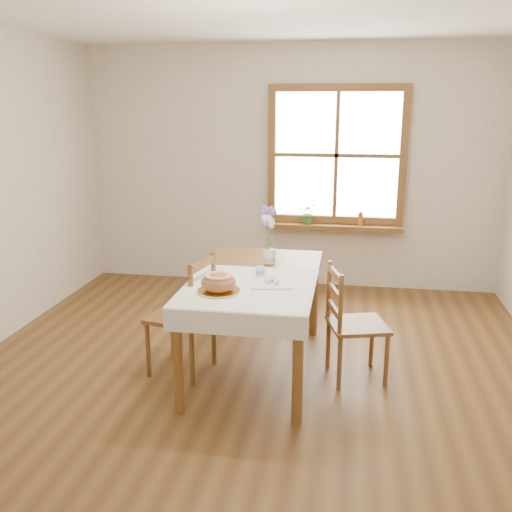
{
  "coord_description": "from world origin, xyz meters",
  "views": [
    {
      "loc": [
        0.68,
        -3.7,
        2.0
      ],
      "look_at": [
        0.0,
        0.3,
        0.9
      ],
      "focal_mm": 40.0,
      "sensor_mm": 36.0,
      "label": 1
    }
  ],
  "objects": [
    {
      "name": "bread_plate",
      "position": [
        -0.18,
        -0.15,
        0.77
      ],
      "size": [
        0.34,
        0.34,
        0.01
      ],
      "primitive_type": "cylinder",
      "rotation": [
        0.0,
        0.0,
        0.29
      ],
      "color": "silver",
      "rests_on": "table_linen"
    },
    {
      "name": "window_sill",
      "position": [
        0.5,
        2.4,
        0.69
      ],
      "size": [
        1.46,
        0.2,
        0.05
      ],
      "color": "brown",
      "rests_on": "ground"
    },
    {
      "name": "chair_right",
      "position": [
        0.76,
        0.27,
        0.43
      ],
      "size": [
        0.52,
        0.5,
        0.86
      ],
      "primitive_type": null,
      "rotation": [
        0.0,
        0.0,
        1.85
      ],
      "color": "brown",
      "rests_on": "ground"
    },
    {
      "name": "egg_napkin",
      "position": [
        0.14,
        0.07,
        0.77
      ],
      "size": [
        0.33,
        0.29,
        0.01
      ],
      "primitive_type": "cube",
      "rotation": [
        0.0,
        0.0,
        0.19
      ],
      "color": "white",
      "rests_on": "table_linen"
    },
    {
      "name": "bread_loaf",
      "position": [
        -0.18,
        -0.15,
        0.84
      ],
      "size": [
        0.24,
        0.24,
        0.13
      ],
      "primitive_type": "ellipsoid",
      "color": "#AF6F3E",
      "rests_on": "bread_plate"
    },
    {
      "name": "lavender_bouquet",
      "position": [
        0.05,
        0.63,
        1.03
      ],
      "size": [
        0.18,
        0.18,
        0.34
      ],
      "primitive_type": null,
      "color": "#6E5292",
      "rests_on": "flower_vase"
    },
    {
      "name": "potted_plant",
      "position": [
        0.22,
        2.4,
        0.8
      ],
      "size": [
        0.23,
        0.25,
        0.18
      ],
      "primitive_type": "imported",
      "rotation": [
        0.0,
        0.0,
        -0.09
      ],
      "color": "#37692A",
      "rests_on": "window_sill"
    },
    {
      "name": "ground",
      "position": [
        0.0,
        0.0,
        0.0
      ],
      "size": [
        5.0,
        5.0,
        0.0
      ],
      "primitive_type": "plane",
      "color": "brown",
      "rests_on": "ground"
    },
    {
      "name": "dining_table",
      "position": [
        0.0,
        0.3,
        0.66
      ],
      "size": [
        0.9,
        1.6,
        0.75
      ],
      "color": "brown",
      "rests_on": "ground"
    },
    {
      "name": "pepper_shaker",
      "position": [
        0.05,
        0.25,
        0.8
      ],
      "size": [
        0.05,
        0.05,
        0.08
      ],
      "primitive_type": "cylinder",
      "rotation": [
        0.0,
        0.0,
        0.14
      ],
      "color": "silver",
      "rests_on": "table_linen"
    },
    {
      "name": "amber_bottle",
      "position": [
        0.78,
        2.4,
        0.79
      ],
      "size": [
        0.06,
        0.06,
        0.15
      ],
      "primitive_type": "cylinder",
      "rotation": [
        0.0,
        0.0,
        0.08
      ],
      "color": "#B16620",
      "rests_on": "window_sill"
    },
    {
      "name": "eggs",
      "position": [
        0.14,
        0.07,
        0.8
      ],
      "size": [
        0.25,
        0.24,
        0.05
      ],
      "primitive_type": null,
      "rotation": [
        0.0,
        0.0,
        0.19
      ],
      "color": "white",
      "rests_on": "egg_napkin"
    },
    {
      "name": "table_linen",
      "position": [
        0.0,
        -0.0,
        0.76
      ],
      "size": [
        0.91,
        0.99,
        0.01
      ],
      "primitive_type": "cube",
      "color": "white",
      "rests_on": "dining_table"
    },
    {
      "name": "chair_left",
      "position": [
        -0.55,
        0.16,
        0.46
      ],
      "size": [
        0.53,
        0.51,
        0.92
      ],
      "primitive_type": null,
      "rotation": [
        0.0,
        0.0,
        -1.78
      ],
      "color": "brown",
      "rests_on": "ground"
    },
    {
      "name": "salt_shaker",
      "position": [
        0.03,
        0.23,
        0.8
      ],
      "size": [
        0.06,
        0.06,
        0.09
      ],
      "primitive_type": "cylinder",
      "rotation": [
        0.0,
        0.0,
        -0.35
      ],
      "color": "silver",
      "rests_on": "table_linen"
    },
    {
      "name": "room_walls",
      "position": [
        0.0,
        0.0,
        1.71
      ],
      "size": [
        4.6,
        5.1,
        2.65
      ],
      "color": "silver",
      "rests_on": "ground"
    },
    {
      "name": "flower_vase",
      "position": [
        0.05,
        0.63,
        0.81
      ],
      "size": [
        0.12,
        0.12,
        0.11
      ],
      "primitive_type": "cylinder",
      "rotation": [
        0.0,
        0.0,
        -0.24
      ],
      "color": "silver",
      "rests_on": "dining_table"
    },
    {
      "name": "window",
      "position": [
        0.5,
        2.47,
        1.45
      ],
      "size": [
        1.46,
        0.08,
        1.46
      ],
      "color": "brown",
      "rests_on": "ground"
    }
  ]
}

